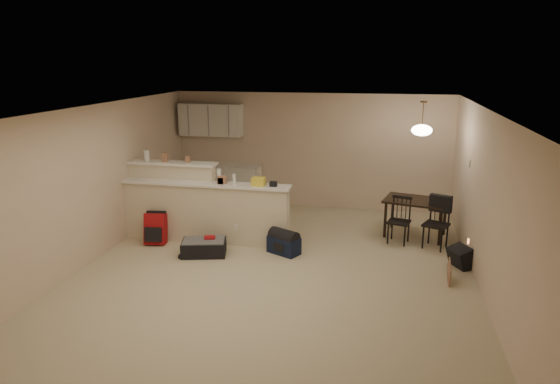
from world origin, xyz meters
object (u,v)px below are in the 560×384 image
(dining_table, at_px, (416,204))
(dining_chair_far, at_px, (436,223))
(dining_chair_near, at_px, (399,221))
(suitcase, at_px, (204,248))
(navy_duffel, at_px, (284,245))
(pendant_lamp, at_px, (422,130))
(black_daypack, at_px, (461,257))
(red_backpack, at_px, (156,229))

(dining_table, height_order, dining_chair_far, dining_chair_far)
(dining_table, xyz_separation_m, dining_chair_near, (-0.31, -0.43, -0.20))
(dining_chair_near, bearing_deg, dining_table, 69.45)
(dining_table, distance_m, suitcase, 3.93)
(dining_chair_near, xyz_separation_m, dining_chair_far, (0.62, -0.12, 0.03))
(dining_chair_near, xyz_separation_m, navy_duffel, (-1.91, -0.90, -0.27))
(dining_chair_far, bearing_deg, pendant_lamp, 143.39)
(suitcase, xyz_separation_m, black_daypack, (4.17, 0.33, 0.04))
(black_daypack, bearing_deg, dining_chair_near, 17.98)
(dining_chair_near, distance_m, suitcase, 3.46)
(dining_chair_far, bearing_deg, suitcase, -140.17)
(red_backpack, relative_size, navy_duffel, 1.03)
(dining_chair_far, bearing_deg, navy_duffel, -139.19)
(red_backpack, distance_m, navy_duffel, 2.33)
(pendant_lamp, bearing_deg, red_backpack, -163.68)
(black_daypack, bearing_deg, red_backpack, 61.33)
(dining_chair_near, relative_size, dining_chair_far, 0.93)
(dining_chair_far, relative_size, suitcase, 1.24)
(red_backpack, height_order, black_daypack, red_backpack)
(red_backpack, bearing_deg, dining_chair_near, 5.14)
(dining_chair_near, bearing_deg, red_backpack, -152.79)
(dining_table, distance_m, dining_chair_far, 0.66)
(dining_chair_far, height_order, red_backpack, dining_chair_far)
(dining_chair_far, relative_size, red_backpack, 1.64)
(navy_duffel, distance_m, black_daypack, 2.86)
(red_backpack, height_order, navy_duffel, red_backpack)
(red_backpack, distance_m, black_daypack, 5.19)
(dining_table, distance_m, dining_chair_near, 0.56)
(dining_chair_near, xyz_separation_m, red_backpack, (-4.24, -0.90, -0.14))
(dining_table, relative_size, navy_duffel, 2.38)
(black_daypack, bearing_deg, dining_chair_far, -5.38)
(red_backpack, bearing_deg, pendant_lamp, 9.43)
(suitcase, height_order, black_daypack, black_daypack)
(suitcase, bearing_deg, dining_table, 11.13)
(dining_chair_near, height_order, red_backpack, dining_chair_near)
(pendant_lamp, distance_m, black_daypack, 2.35)
(red_backpack, xyz_separation_m, navy_duffel, (2.33, 0.00, -0.13))
(dining_table, xyz_separation_m, dining_chair_far, (0.31, -0.55, -0.17))
(navy_duffel, bearing_deg, pendant_lamp, 58.75)
(dining_table, xyz_separation_m, pendant_lamp, (-0.00, -0.00, 1.37))
(suitcase, bearing_deg, pendant_lamp, 11.13)
(navy_duffel, xyz_separation_m, black_daypack, (2.86, 0.00, 0.02))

